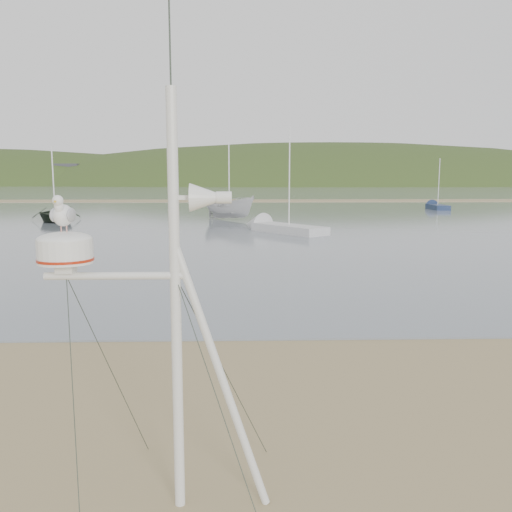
{
  "coord_description": "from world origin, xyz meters",
  "views": [
    {
      "loc": [
        1.64,
        -7.45,
        3.58
      ],
      "look_at": [
        1.87,
        1.0,
        2.33
      ],
      "focal_mm": 38.0,
      "sensor_mm": 36.0,
      "label": 1
    }
  ],
  "objects_px": {
    "mast_rig": "(171,393)",
    "sailboat_blue_far": "(434,206)",
    "boat_dark": "(54,188)",
    "boat_white": "(229,188)",
    "sailboat_white_near": "(269,226)"
  },
  "relations": [
    {
      "from": "sailboat_white_near",
      "to": "boat_white",
      "type": "bearing_deg",
      "value": 107.63
    },
    {
      "from": "boat_white",
      "to": "sailboat_blue_far",
      "type": "relative_size",
      "value": 0.87
    },
    {
      "from": "boat_white",
      "to": "sailboat_white_near",
      "type": "distance_m",
      "value": 9.57
    },
    {
      "from": "boat_dark",
      "to": "mast_rig",
      "type": "bearing_deg",
      "value": -85.08
    },
    {
      "from": "sailboat_white_near",
      "to": "boat_dark",
      "type": "bearing_deg",
      "value": 154.74
    },
    {
      "from": "boat_dark",
      "to": "boat_white",
      "type": "distance_m",
      "value": 13.74
    },
    {
      "from": "sailboat_white_near",
      "to": "mast_rig",
      "type": "bearing_deg",
      "value": -94.97
    },
    {
      "from": "boat_dark",
      "to": "sailboat_white_near",
      "type": "xyz_separation_m",
      "value": [
        16.51,
        -7.79,
        -2.37
      ]
    },
    {
      "from": "boat_white",
      "to": "sailboat_white_near",
      "type": "height_order",
      "value": "sailboat_white_near"
    },
    {
      "from": "boat_dark",
      "to": "boat_white",
      "type": "relative_size",
      "value": 1.02
    },
    {
      "from": "sailboat_blue_far",
      "to": "mast_rig",
      "type": "bearing_deg",
      "value": -112.26
    },
    {
      "from": "boat_white",
      "to": "mast_rig",
      "type": "bearing_deg",
      "value": -139.78
    },
    {
      "from": "mast_rig",
      "to": "sailboat_blue_far",
      "type": "height_order",
      "value": "sailboat_blue_far"
    },
    {
      "from": "mast_rig",
      "to": "sailboat_blue_far",
      "type": "distance_m",
      "value": 57.57
    },
    {
      "from": "mast_rig",
      "to": "boat_white",
      "type": "height_order",
      "value": "mast_rig"
    }
  ]
}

